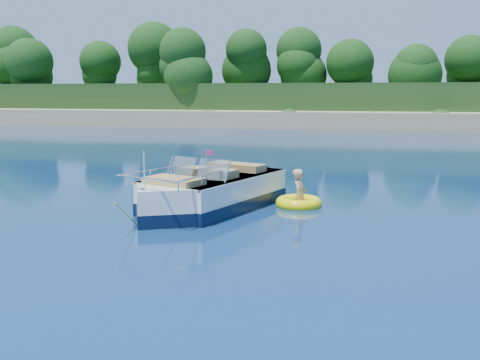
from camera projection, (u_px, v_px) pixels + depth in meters
The scene contains 6 objects.
ground at pixel (304, 239), 11.88m from camera, with size 160.00×160.00×0.00m, color #0B1D4E.
shoreline at pixel (359, 108), 72.91m from camera, with size 170.00×59.00×6.00m.
treeline at pixel (357, 67), 50.32m from camera, with size 150.00×7.12×8.19m.
motorboat at pixel (206, 195), 14.71m from camera, with size 3.56×6.06×2.10m.
tow_tube at pixel (299, 203), 15.26m from camera, with size 1.52×1.52×0.35m.
boy at pixel (300, 206), 15.20m from camera, with size 0.59×0.38×1.61m, color tan.
Camera 1 is at (1.28, -11.53, 3.24)m, focal length 40.00 mm.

